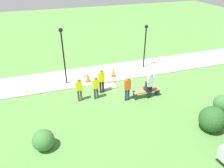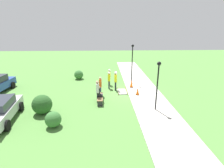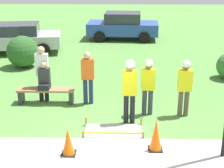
{
  "view_description": "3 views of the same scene",
  "coord_description": "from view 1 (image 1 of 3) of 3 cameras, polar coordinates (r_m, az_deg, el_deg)",
  "views": [
    {
      "loc": [
        3.94,
        13.45,
        7.94
      ],
      "look_at": [
        0.13,
        1.89,
        1.0
      ],
      "focal_mm": 35.0,
      "sensor_mm": 36.0,
      "label": 1
    },
    {
      "loc": [
        -15.23,
        2.14,
        5.89
      ],
      "look_at": [
        -0.14,
        1.47,
        0.9
      ],
      "focal_mm": 28.0,
      "sensor_mm": 36.0,
      "label": 2
    },
    {
      "loc": [
        0.31,
        -7.77,
        4.36
      ],
      "look_at": [
        0.1,
        1.87,
        0.91
      ],
      "focal_mm": 55.0,
      "sensor_mm": 36.0,
      "label": 3
    }
  ],
  "objects": [
    {
      "name": "bystander_in_gray_shirt",
      "position": [
        14.14,
        9.95,
        0.07
      ],
      "size": [
        0.4,
        0.24,
        1.85
      ],
      "color": "black",
      "rests_on": "ground_plane"
    },
    {
      "name": "lamppost_far",
      "position": [
        17.74,
        8.71,
        11.33
      ],
      "size": [
        0.28,
        0.28,
        3.55
      ],
      "color": "black",
      "rests_on": "sidewalk"
    },
    {
      "name": "lamppost_near",
      "position": [
        15.19,
        -12.72,
        8.93
      ],
      "size": [
        0.28,
        0.28,
        4.06
      ],
      "color": "black",
      "rests_on": "sidewalk"
    },
    {
      "name": "shrub_rounded_far",
      "position": [
        11.15,
        -17.49,
        -13.8
      ],
      "size": [
        1.04,
        1.04,
        1.04
      ],
      "color": "#387033",
      "rests_on": "ground_plane"
    },
    {
      "name": "shrub_rounded_mid",
      "position": [
        12.7,
        24.72,
        -8.36
      ],
      "size": [
        1.38,
        1.38,
        1.38
      ],
      "color": "#285623",
      "rests_on": "ground_plane"
    },
    {
      "name": "traffic_cone_near_patch",
      "position": [
        16.79,
        0.37,
        3.09
      ],
      "size": [
        0.34,
        0.34,
        0.66
      ],
      "color": "black",
      "rests_on": "sidewalk"
    },
    {
      "name": "shrub_rounded_near",
      "position": [
        14.62,
        26.77,
        -4.54
      ],
      "size": [
        0.99,
        0.99,
        0.99
      ],
      "color": "#387033",
      "rests_on": "ground_plane"
    },
    {
      "name": "park_bench",
      "position": [
        14.59,
        8.97,
        -2.08
      ],
      "size": [
        1.84,
        0.44,
        0.49
      ],
      "color": "#2D2D33",
      "rests_on": "ground_plane"
    },
    {
      "name": "sidewalk",
      "position": [
        17.37,
        -3.09,
        2.61
      ],
      "size": [
        28.0,
        3.01,
        0.1
      ],
      "color": "#BCB7AD",
      "rests_on": "ground_plane"
    },
    {
      "name": "bystander_in_orange_shirt",
      "position": [
        13.76,
        4.05,
        -0.79
      ],
      "size": [
        0.4,
        0.23,
        1.73
      ],
      "color": "navy",
      "rests_on": "ground_plane"
    },
    {
      "name": "worker_assistant",
      "position": [
        14.49,
        -2.75,
        1.66
      ],
      "size": [
        0.4,
        0.27,
        1.89
      ],
      "color": "black",
      "rests_on": "ground_plane"
    },
    {
      "name": "ground_plane",
      "position": [
        16.11,
        -1.65,
        0.14
      ],
      "size": [
        60.0,
        60.0,
        0.0
      ],
      "primitive_type": "plane",
      "color": "#51843D"
    },
    {
      "name": "worker_supervisor",
      "position": [
        13.79,
        -8.6,
        -0.79
      ],
      "size": [
        0.4,
        0.25,
        1.73
      ],
      "color": "brown",
      "rests_on": "ground_plane"
    },
    {
      "name": "traffic_cone_far_patch",
      "position": [
        16.08,
        -6.3,
        1.87
      ],
      "size": [
        0.34,
        0.34,
        0.78
      ],
      "color": "black",
      "rests_on": "sidewalk"
    },
    {
      "name": "worker_trainee",
      "position": [
        13.91,
        -4.26,
        -0.24
      ],
      "size": [
        0.4,
        0.25,
        1.73
      ],
      "color": "#383D47",
      "rests_on": "ground_plane"
    },
    {
      "name": "person_seated_on_bench",
      "position": [
        14.32,
        9.33,
        -0.48
      ],
      "size": [
        0.36,
        0.44,
        0.89
      ],
      "color": "black",
      "rests_on": "park_bench"
    },
    {
      "name": "wet_concrete_patch",
      "position": [
        15.63,
        -1.7,
        -0.73
      ],
      "size": [
        1.6,
        0.87,
        0.26
      ],
      "color": "gray",
      "rests_on": "ground_plane"
    }
  ]
}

